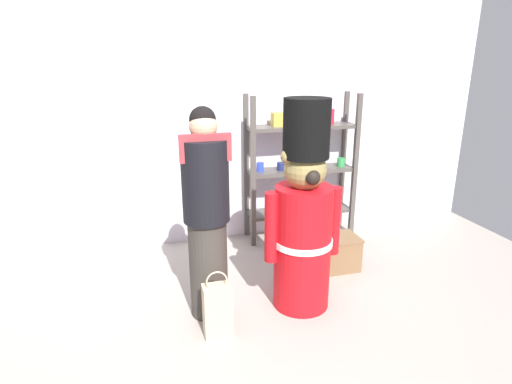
# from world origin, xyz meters

# --- Properties ---
(ground_plane) EXTENTS (6.40, 6.40, 0.00)m
(ground_plane) POSITION_xyz_m (0.00, 0.00, 0.00)
(ground_plane) COLOR #9E9389
(back_wall) EXTENTS (6.40, 0.12, 2.60)m
(back_wall) POSITION_xyz_m (0.00, 2.20, 1.30)
(back_wall) COLOR silver
(back_wall) RESTS_ON ground_plane
(merchandise_shelf) EXTENTS (1.23, 0.35, 1.61)m
(merchandise_shelf) POSITION_xyz_m (0.96, 1.98, 0.82)
(merchandise_shelf) COLOR #4C4742
(merchandise_shelf) RESTS_ON ground_plane
(teddy_bear_guard) EXTENTS (0.63, 0.48, 1.69)m
(teddy_bear_guard) POSITION_xyz_m (0.45, 0.61, 0.76)
(teddy_bear_guard) COLOR red
(teddy_bear_guard) RESTS_ON ground_plane
(person_shopper) EXTENTS (0.37, 0.35, 1.65)m
(person_shopper) POSITION_xyz_m (-0.30, 0.68, 0.85)
(person_shopper) COLOR #38332D
(person_shopper) RESTS_ON ground_plane
(shopping_bag) EXTENTS (0.21, 0.14, 0.52)m
(shopping_bag) POSITION_xyz_m (-0.29, 0.38, 0.21)
(shopping_bag) COLOR #C1AD89
(shopping_bag) RESTS_ON ground_plane
(display_crate) EXTENTS (0.36, 0.32, 0.33)m
(display_crate) POSITION_xyz_m (1.04, 1.10, 0.17)
(display_crate) COLOR brown
(display_crate) RESTS_ON ground_plane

